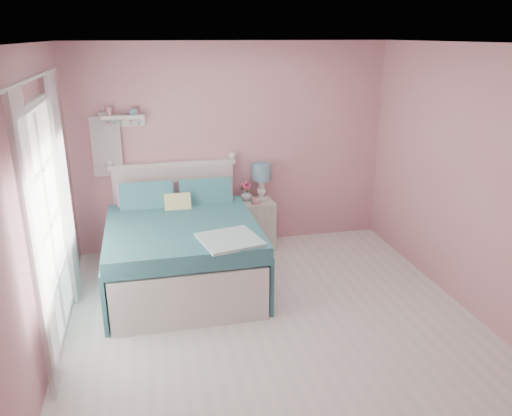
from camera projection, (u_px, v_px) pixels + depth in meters
name	position (u px, v px, depth m)	size (l,w,h in m)	color
floor	(277.00, 331.00, 4.73)	(4.50, 4.50, 0.00)	silver
room_shell	(280.00, 170.00, 4.21)	(4.50, 4.50, 4.50)	#CC818B
bed	(182.00, 248.00, 5.58)	(1.60, 2.02, 1.16)	silver
nightstand	(256.00, 224.00, 6.53)	(0.44, 0.44, 0.64)	beige
table_lamp	(261.00, 174.00, 6.38)	(0.24, 0.24, 0.48)	white
vase	(246.00, 195.00, 6.42)	(0.15, 0.15, 0.15)	silver
teacup	(256.00, 201.00, 6.29)	(0.11, 0.11, 0.09)	pink
roses	(246.00, 186.00, 6.38)	(0.14, 0.11, 0.12)	#C44368
wall_shelf	(123.00, 118.00, 5.90)	(0.50, 0.15, 0.25)	silver
hanging_dress	(107.00, 146.00, 5.96)	(0.34, 0.03, 0.72)	white
french_door	(49.00, 228.00, 4.34)	(0.04, 1.32, 2.16)	silver
curtain_near	(37.00, 250.00, 3.63)	(0.04, 0.40, 2.32)	white
curtain_far	(65.00, 191.00, 5.00)	(0.04, 0.40, 2.32)	white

